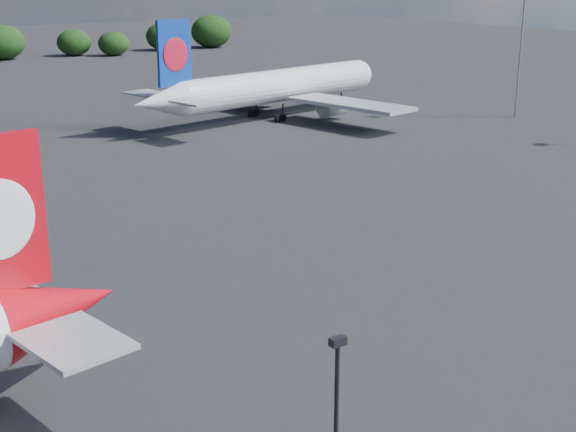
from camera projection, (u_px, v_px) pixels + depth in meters
china_southern_airliner at (271, 88)px, 121.05m from camera, size 47.43×45.30×15.52m
floodlight_mast_near at (524, 13)px, 119.45m from camera, size 1.60×1.60×24.54m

